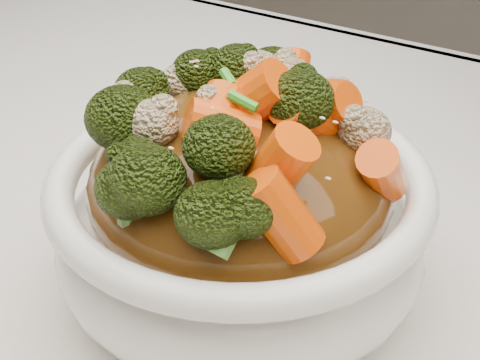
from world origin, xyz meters
The scene contains 8 objects.
tablecloth centered at (0.00, 0.00, 0.73)m, with size 1.20×0.80×0.04m, color white.
bowl centered at (0.05, -0.05, 0.79)m, with size 0.22×0.22×0.09m, color white, non-canonical shape.
sauce_base centered at (0.05, -0.05, 0.82)m, with size 0.18×0.18×0.10m, color #502D0D.
carrots centered at (0.05, -0.05, 0.89)m, with size 0.18×0.18×0.05m, color #F85408, non-canonical shape.
broccoli centered at (0.05, -0.05, 0.89)m, with size 0.18×0.18×0.05m, color black, non-canonical shape.
cauliflower centered at (0.05, -0.05, 0.89)m, with size 0.18×0.18×0.04m, color #CEB98D, non-canonical shape.
scallions centered at (0.05, -0.05, 0.89)m, with size 0.13×0.13×0.02m, color #319322, non-canonical shape.
sesame_seeds centered at (0.05, -0.05, 0.89)m, with size 0.16×0.16×0.01m, color beige, non-canonical shape.
Camera 1 is at (0.23, -0.32, 1.04)m, focal length 50.00 mm.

